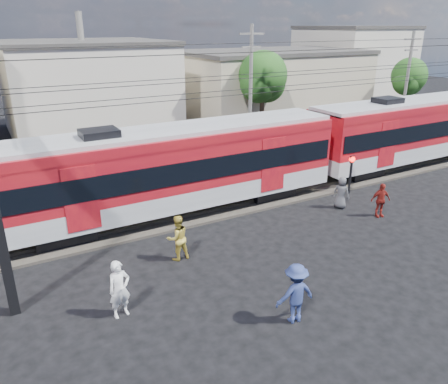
{
  "coord_description": "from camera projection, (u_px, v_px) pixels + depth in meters",
  "views": [
    {
      "loc": [
        -9.88,
        -9.68,
        8.46
      ],
      "look_at": [
        -1.63,
        5.0,
        1.98
      ],
      "focal_mm": 35.0,
      "sensor_mm": 36.0,
      "label": 1
    }
  ],
  "objects": [
    {
      "name": "ground",
      "position": [
        333.0,
        280.0,
        15.43
      ],
      "size": [
        120.0,
        120.0,
        0.0
      ],
      "primitive_type": "plane",
      "color": "black",
      "rests_on": "ground"
    },
    {
      "name": "track_bed",
      "position": [
        223.0,
        203.0,
        21.92
      ],
      "size": [
        70.0,
        3.4,
        0.12
      ],
      "primitive_type": "cube",
      "color": "#2D2823",
      "rests_on": "ground"
    },
    {
      "name": "rail_near",
      "position": [
        231.0,
        206.0,
        21.26
      ],
      "size": [
        70.0,
        0.12,
        0.12
      ],
      "primitive_type": "cube",
      "color": "#59544C",
      "rests_on": "track_bed"
    },
    {
      "name": "rail_far",
      "position": [
        216.0,
        196.0,
        22.48
      ],
      "size": [
        70.0,
        0.12,
        0.12
      ],
      "primitive_type": "cube",
      "color": "#59544C",
      "rests_on": "track_bed"
    },
    {
      "name": "commuter_train",
      "position": [
        178.0,
        166.0,
        19.99
      ],
      "size": [
        50.3,
        3.08,
        4.17
      ],
      "color": "black",
      "rests_on": "ground"
    },
    {
      "name": "catenary",
      "position": [
        19.0,
        120.0,
        16.14
      ],
      "size": [
        70.0,
        9.3,
        7.52
      ],
      "color": "black",
      "rests_on": "ground"
    },
    {
      "name": "building_midwest",
      "position": [
        87.0,
        88.0,
        35.17
      ],
      "size": [
        12.24,
        12.24,
        7.3
      ],
      "color": "beige",
      "rests_on": "ground"
    },
    {
      "name": "building_mideast",
      "position": [
        271.0,
        86.0,
        40.22
      ],
      "size": [
        16.32,
        10.2,
        6.3
      ],
      "color": "#B5A98A",
      "rests_on": "ground"
    },
    {
      "name": "building_east",
      "position": [
        352.0,
        65.0,
        49.51
      ],
      "size": [
        10.2,
        10.2,
        8.3
      ],
      "color": "beige",
      "rests_on": "ground"
    },
    {
      "name": "utility_pole_mid",
      "position": [
        251.0,
        88.0,
        28.75
      ],
      "size": [
        1.8,
        0.24,
        8.5
      ],
      "color": "slate",
      "rests_on": "ground"
    },
    {
      "name": "utility_pole_east",
      "position": [
        407.0,
        81.0,
        34.43
      ],
      "size": [
        1.8,
        0.24,
        8.0
      ],
      "color": "slate",
      "rests_on": "ground"
    },
    {
      "name": "tree_near",
      "position": [
        264.0,
        78.0,
        32.67
      ],
      "size": [
        3.82,
        3.64,
        6.72
      ],
      "color": "#382619",
      "rests_on": "ground"
    },
    {
      "name": "tree_far",
      "position": [
        409.0,
        78.0,
        38.96
      ],
      "size": [
        3.36,
        3.12,
        5.76
      ],
      "color": "#382619",
      "rests_on": "ground"
    },
    {
      "name": "pedestrian_a",
      "position": [
        120.0,
        289.0,
        13.25
      ],
      "size": [
        0.74,
        0.55,
        1.88
      ],
      "primitive_type": "imported",
      "rotation": [
        0.0,
        0.0,
        0.15
      ],
      "color": "white",
      "rests_on": "ground"
    },
    {
      "name": "pedestrian_b",
      "position": [
        178.0,
        238.0,
        16.53
      ],
      "size": [
        0.9,
        0.72,
        1.8
      ],
      "primitive_type": "imported",
      "rotation": [
        0.0,
        0.0,
        3.18
      ],
      "color": "gold",
      "rests_on": "ground"
    },
    {
      "name": "pedestrian_c",
      "position": [
        295.0,
        293.0,
        13.01
      ],
      "size": [
        1.31,
        0.83,
        1.92
      ],
      "primitive_type": "imported",
      "rotation": [
        0.0,
        0.0,
        3.04
      ],
      "color": "navy",
      "rests_on": "ground"
    },
    {
      "name": "pedestrian_d",
      "position": [
        380.0,
        200.0,
        20.28
      ],
      "size": [
        1.03,
        0.66,
        1.63
      ],
      "primitive_type": "imported",
      "rotation": [
        0.0,
        0.0,
        -0.3
      ],
      "color": "maroon",
      "rests_on": "ground"
    },
    {
      "name": "pedestrian_e",
      "position": [
        341.0,
        193.0,
        21.25
      ],
      "size": [
        0.83,
        0.93,
        1.59
      ],
      "primitive_type": "imported",
      "rotation": [
        0.0,
        0.0,
        2.09
      ],
      "color": "#4B4B50",
      "rests_on": "ground"
    },
    {
      "name": "car_silver",
      "position": [
        420.0,
        122.0,
        36.8
      ],
      "size": [
        4.43,
        1.89,
        1.49
      ],
      "primitive_type": "imported",
      "rotation": [
        0.0,
        0.0,
        1.54
      ],
      "color": "#B2B4B9",
      "rests_on": "ground"
    },
    {
      "name": "crossing_signal",
      "position": [
        351.0,
        168.0,
        22.76
      ],
      "size": [
        0.31,
        0.31,
        2.11
      ],
      "color": "black",
      "rests_on": "ground"
    }
  ]
}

